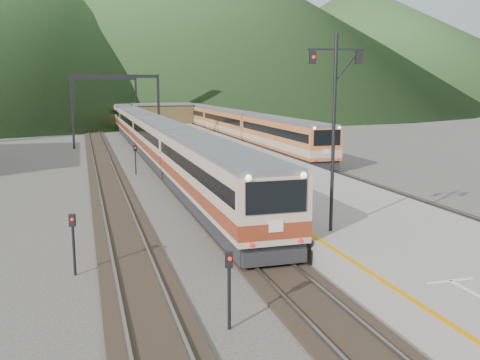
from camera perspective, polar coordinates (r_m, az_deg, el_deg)
name	(u,v)px	position (r m, az deg, el deg)	size (l,w,h in m)	color
track_main	(163,164)	(46.62, -8.18, 1.65)	(2.60, 200.00, 0.23)	black
track_far	(104,167)	(46.17, -14.33, 1.36)	(2.60, 200.00, 0.23)	black
track_second	(288,159)	(49.57, 5.09, 2.21)	(2.60, 200.00, 0.23)	black
platform	(232,160)	(45.76, -0.87, 2.14)	(8.00, 100.00, 1.00)	gray
gantry_near	(116,97)	(60.78, -13.10, 8.65)	(9.55, 0.25, 8.00)	black
gantry_far	(105,93)	(85.74, -14.16, 8.94)	(9.55, 0.25, 8.00)	black
station_shed	(163,113)	(84.64, -8.25, 7.08)	(9.40, 4.40, 3.10)	#4D4023
hill_b	(165,12)	(240.45, -7.96, 17.29)	(220.00, 220.00, 75.00)	#2C4B20
hill_c	(356,43)	(245.83, 12.24, 14.07)	(160.00, 160.00, 50.00)	#2C4B20
main_train	(138,125)	(67.19, -10.87, 5.75)	(2.85, 97.98, 3.48)	tan
second_train	(231,125)	(67.90, -0.99, 5.89)	(2.70, 55.49, 3.30)	#C36B32
signal_mast	(334,114)	(21.26, 10.01, 6.93)	(2.16, 0.61, 7.74)	black
short_signal_a	(229,280)	(15.10, -1.17, -10.60)	(0.26, 0.22, 2.27)	black
short_signal_b	(135,156)	(41.80, -11.10, 2.54)	(0.26, 0.23, 2.27)	black
short_signal_c	(73,236)	(20.16, -17.37, -5.74)	(0.25, 0.21, 2.27)	black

